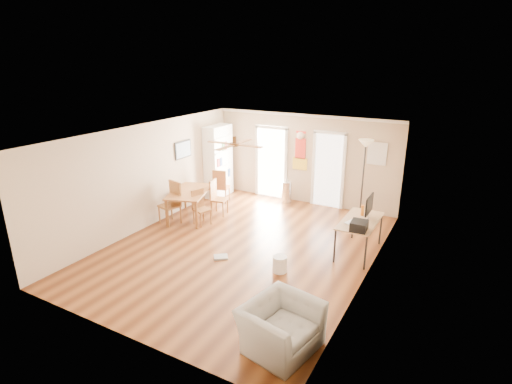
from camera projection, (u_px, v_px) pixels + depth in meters
The scene contains 29 objects.
floor at pixel (243, 247), 9.05m from camera, with size 7.00×7.00×0.00m, color brown.
ceiling at pixel (242, 134), 8.22m from camera, with size 5.50×7.00×0.00m, color silver, non-canonical shape.
wall_back at pixel (304, 159), 11.54m from camera, with size 5.50×0.04×2.60m, color beige, non-canonical shape.
wall_front at pixel (119, 262), 5.73m from camera, with size 5.50×0.04×2.60m, color beige, non-canonical shape.
wall_left at pixel (147, 176), 9.89m from camera, with size 0.04×7.00×2.60m, color beige, non-canonical shape.
wall_right at pixel (370, 216), 7.38m from camera, with size 0.04×7.00×2.60m, color beige, non-canonical shape.
crown_molding at pixel (242, 136), 8.23m from camera, with size 5.50×7.00×0.08m, color white, non-canonical shape.
kitchen_doorway at pixel (272, 163), 12.09m from camera, with size 0.90×0.10×2.10m, color white, non-canonical shape.
bathroom_doorway at pixel (328, 171), 11.27m from camera, with size 0.80×0.10×2.10m, color white, non-canonical shape.
wall_decal at pixel (300, 150), 11.50m from camera, with size 0.46×0.03×1.10m, color red.
ac_grille at pixel (377, 154), 10.45m from camera, with size 0.50×0.04×0.60m, color white.
framed_poster at pixel (183, 150), 10.92m from camera, with size 0.04×0.66×0.48m, color black.
ceiling_fan at pixel (234, 144), 8.03m from camera, with size 1.24×1.24×0.20m, color #593819, non-canonical shape.
bookshelf at pixel (218, 161), 12.15m from camera, with size 0.44×0.98×2.18m, color white, non-canonical shape.
dining_table at pixel (190, 204), 10.63m from camera, with size 0.90×1.51×0.75m, color #985931, non-canonical shape.
dining_chair_right_a at pixel (219, 198), 10.82m from camera, with size 0.40×0.40×0.96m, color #A36934, non-canonical shape.
dining_chair_right_b at pixel (202, 208), 10.17m from camera, with size 0.37×0.37×0.90m, color #975C30, non-canonical shape.
dining_chair_near at pixel (169, 204), 10.20m from camera, with size 0.45×0.45×1.09m, color olive, non-canonical shape.
dining_chair_far at pixel (222, 185), 11.80m from camera, with size 0.41×0.41×1.00m, color #A36534, non-canonical shape.
trash_can at pixel (287, 192), 11.76m from camera, with size 0.30×0.30×0.64m, color #BABABC.
torchiere_lamp at pixel (363, 179), 10.52m from camera, with size 0.39×0.39×2.09m, color black, non-canonical shape.
computer_desk at pixel (359, 237), 8.69m from camera, with size 0.72×1.44×0.77m, color tan, non-canonical shape.
imac at pixel (369, 208), 8.54m from camera, with size 0.08×0.57×0.53m, color black, non-canonical shape.
keyboard at pixel (352, 221), 8.49m from camera, with size 0.13×0.39×0.01m, color white.
printer at pixel (359, 226), 8.04m from camera, with size 0.32×0.37×0.19m, color black.
orange_bottle at pixel (363, 210), 8.80m from camera, with size 0.08×0.08×0.24m, color orange.
wastebasket_a at pixel (280, 264), 7.98m from camera, with size 0.29×0.29×0.34m, color white.
floor_cloth at pixel (221, 257), 8.57m from camera, with size 0.29×0.23×0.04m, color #989893.
armchair at pixel (281, 326), 5.83m from camera, with size 1.08×0.95×0.70m, color #AFAFAA.
Camera 1 is at (4.20, -7.02, 4.08)m, focal length 27.98 mm.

